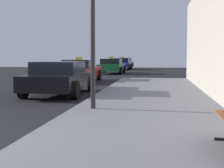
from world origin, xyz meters
name	(u,v)px	position (x,y,z in m)	size (l,w,h in m)	color
sidewalk	(145,153)	(4.00, 0.00, 0.07)	(4.00, 32.00, 0.15)	slate
car_black	(60,78)	(0.47, 7.65, 0.65)	(2.07, 4.35, 1.27)	black
car_red	(80,71)	(-0.33, 14.30, 0.65)	(1.96, 4.49, 1.43)	red
car_green	(112,66)	(0.21, 23.76, 0.65)	(2.04, 4.54, 1.43)	#196638
car_blue	(122,64)	(0.15, 32.79, 0.65)	(1.97, 4.29, 1.43)	#233899
car_yellow	(125,62)	(-0.40, 41.92, 0.65)	(2.07, 4.46, 1.27)	yellow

